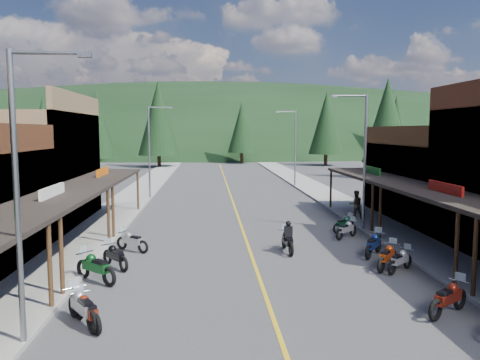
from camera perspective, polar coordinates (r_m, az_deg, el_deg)
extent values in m
plane|color=#38383A|center=(19.66, 2.21, -11.44)|extent=(220.00, 220.00, 0.00)
cube|color=gold|center=(39.15, -0.89, -2.65)|extent=(0.15, 90.00, 0.01)
cube|color=gray|center=(39.66, -13.56, -2.60)|extent=(3.40, 94.00, 0.15)
cube|color=gray|center=(40.53, 11.50, -2.37)|extent=(3.40, 94.00, 0.15)
cylinder|color=#472D19|center=(16.70, -22.16, -9.70)|extent=(0.16, 0.16, 3.00)
cube|color=#3F2111|center=(22.10, -25.47, -1.84)|extent=(0.30, 9.00, 6.20)
cube|color=black|center=(21.62, -21.88, -2.12)|extent=(3.20, 9.00, 0.18)
cylinder|color=#472D19|center=(17.80, -20.95, -8.68)|extent=(0.16, 0.16, 3.00)
cylinder|color=#472D19|center=(25.19, -15.75, -4.27)|extent=(0.16, 0.16, 3.00)
cube|color=silver|center=(21.59, -21.90, -1.60)|extent=(0.12, 3.00, 0.70)
cube|color=brown|center=(32.35, -25.62, 1.17)|extent=(8.00, 10.20, 7.00)
cube|color=brown|center=(31.09, -19.06, 2.37)|extent=(0.30, 10.20, 8.20)
cube|color=black|center=(30.83, -16.39, 0.37)|extent=(3.20, 10.20, 0.18)
cylinder|color=#472D19|center=(26.35, -15.21, -3.81)|extent=(0.16, 0.16, 3.00)
cylinder|color=#472D19|center=(35.12, -12.35, -1.32)|extent=(0.16, 0.16, 3.00)
cube|color=#CC590C|center=(30.81, -16.40, 0.74)|extent=(0.12, 3.00, 0.70)
cylinder|color=#472D19|center=(18.35, 26.71, -8.50)|extent=(0.16, 0.16, 3.00)
cube|color=#562B19|center=(23.78, 26.90, 1.03)|extent=(0.30, 9.00, 8.20)
cube|color=black|center=(23.18, 23.69, -1.67)|extent=(3.20, 9.00, 0.18)
cylinder|color=#472D19|center=(19.36, 24.89, -7.68)|extent=(0.16, 0.16, 3.00)
cylinder|color=#472D19|center=(26.31, 16.71, -3.86)|extent=(0.16, 0.16, 3.00)
cube|color=#B2140F|center=(23.16, 23.71, -1.18)|extent=(0.12, 3.00, 0.70)
cube|color=#4C2D16|center=(34.13, 24.12, -0.23)|extent=(8.00, 10.20, 5.00)
cube|color=#4C2D16|center=(32.45, 18.15, 0.77)|extent=(0.30, 10.20, 6.20)
cube|color=black|center=(31.94, 15.73, 0.58)|extent=(3.20, 10.20, 0.18)
cylinder|color=#472D19|center=(27.42, 15.83, -3.44)|extent=(0.16, 0.16, 3.00)
cylinder|color=#472D19|center=(35.93, 11.01, -1.13)|extent=(0.16, 0.16, 3.00)
cube|color=#14591E|center=(31.92, 15.74, 0.94)|extent=(0.12, 3.00, 0.70)
cylinder|color=gray|center=(13.77, -25.56, -2.49)|extent=(0.16, 0.16, 8.00)
cylinder|color=gray|center=(13.45, -22.25, 14.15)|extent=(2.00, 0.10, 0.10)
cube|color=gray|center=(13.20, -18.41, 14.23)|extent=(0.35, 0.18, 0.12)
cylinder|color=gray|center=(41.02, -11.02, 3.25)|extent=(0.16, 0.16, 8.00)
cylinder|color=gray|center=(40.91, -9.72, 8.73)|extent=(2.00, 0.10, 0.10)
cube|color=gray|center=(40.83, -8.45, 8.69)|extent=(0.35, 0.18, 0.12)
cylinder|color=gray|center=(28.23, 14.97, 1.95)|extent=(0.16, 0.16, 8.00)
cylinder|color=gray|center=(27.93, 13.22, 9.97)|extent=(2.00, 0.10, 0.10)
cube|color=gray|center=(27.68, 11.41, 9.94)|extent=(0.35, 0.18, 0.12)
cylinder|color=gray|center=(49.54, 6.74, 3.77)|extent=(0.16, 0.16, 8.00)
cylinder|color=gray|center=(49.37, 5.65, 8.30)|extent=(2.00, 0.10, 0.10)
cube|color=gray|center=(49.22, 4.60, 8.26)|extent=(0.35, 0.18, 0.12)
ellipsoid|color=black|center=(153.78, -3.13, 3.80)|extent=(310.00, 140.00, 60.00)
cylinder|color=black|center=(91.47, -17.80, 2.65)|extent=(0.60, 0.60, 2.00)
cone|color=black|center=(91.35, -17.92, 6.56)|extent=(5.88, 5.88, 10.50)
cylinder|color=black|center=(77.22, -9.81, 2.28)|extent=(0.60, 0.60, 2.00)
cone|color=black|center=(77.10, -9.90, 7.48)|extent=(6.72, 6.72, 12.00)
cylinder|color=black|center=(85.01, 0.19, 2.70)|extent=(0.60, 0.60, 2.00)
cone|color=black|center=(84.87, 0.19, 6.41)|extent=(5.04, 5.04, 9.00)
cylinder|color=black|center=(81.31, 10.39, 2.45)|extent=(0.60, 0.60, 2.00)
cone|color=black|center=(81.17, 10.48, 6.86)|extent=(5.88, 5.88, 10.50)
cylinder|color=black|center=(97.67, 17.79, 2.84)|extent=(0.60, 0.60, 2.00)
cone|color=black|center=(97.57, 17.93, 6.95)|extent=(6.72, 6.72, 12.00)
cylinder|color=black|center=(95.71, 26.27, 2.45)|extent=(0.60, 0.60, 2.00)
cone|color=black|center=(95.59, 26.42, 5.74)|extent=(5.04, 5.04, 9.00)
cylinder|color=black|center=(99.41, -21.45, 2.76)|extent=(0.60, 0.60, 2.00)
cone|color=black|center=(99.30, -21.59, 6.37)|extent=(5.88, 5.88, 10.50)
cylinder|color=black|center=(62.16, -22.62, 1.02)|extent=(0.60, 0.60, 2.00)
cone|color=black|center=(61.97, -22.81, 5.63)|extent=(4.48, 4.48, 8.00)
cylinder|color=black|center=(68.94, 18.31, 1.63)|extent=(0.60, 0.60, 2.00)
cone|color=black|center=(68.76, 18.46, 6.12)|extent=(4.93, 4.93, 8.80)
cylinder|color=black|center=(70.66, -16.95, 1.77)|extent=(0.60, 0.60, 2.00)
cone|color=black|center=(70.50, -17.09, 6.48)|extent=(5.38, 5.38, 9.60)
cylinder|color=black|center=(60.97, 17.30, 1.13)|extent=(0.60, 0.60, 2.00)
cone|color=black|center=(60.79, 17.49, 6.96)|extent=(5.82, 5.82, 10.40)
imported|color=brown|center=(31.73, 13.92, -2.90)|extent=(0.91, 0.53, 1.85)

